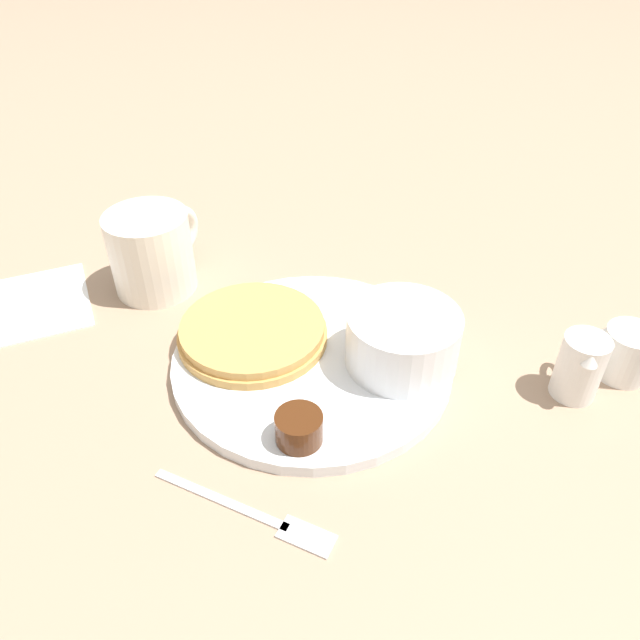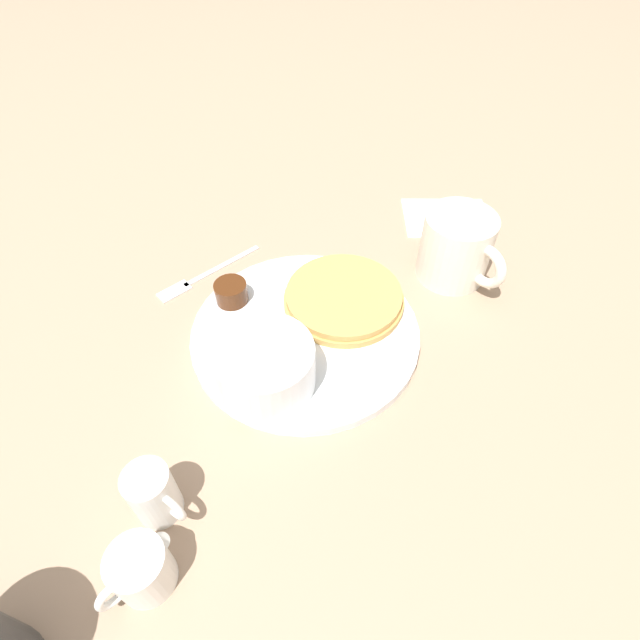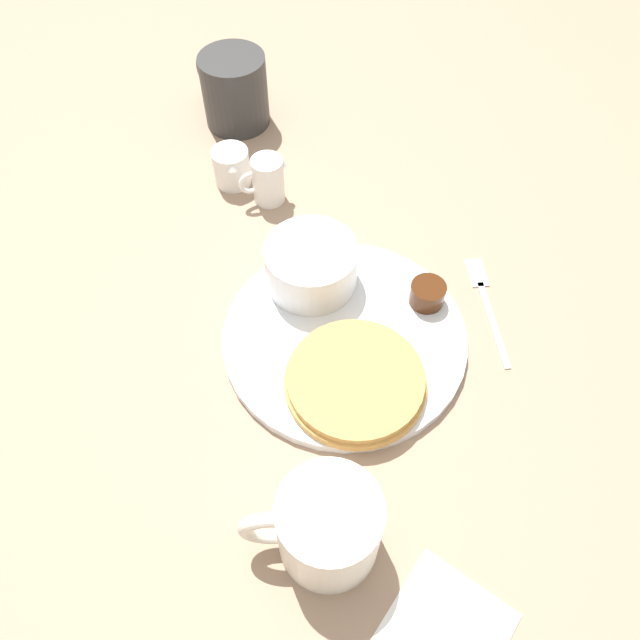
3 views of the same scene
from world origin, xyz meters
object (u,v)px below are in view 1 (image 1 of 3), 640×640
Objects in this scene: creamer_pitcher_far at (627,353)px; fork at (263,517)px; plate at (312,360)px; coffee_mug at (153,251)px; creamer_pitcher_near at (580,366)px; bowl at (403,337)px.

creamer_pitcher_far is 0.48× the size of fork.
creamer_pitcher_far reaches higher than plate.
creamer_pitcher_near is (-0.25, -0.36, -0.01)m from coffee_mug.
bowl is (-0.02, -0.08, 0.03)m from plate.
creamer_pitcher_far is (-0.05, -0.20, -0.02)m from bowl.
fork is (-0.16, 0.07, -0.00)m from plate.
coffee_mug is 0.44m from creamer_pitcher_near.
coffee_mug is 1.72× the size of creamer_pitcher_far.
creamer_pitcher_far is at bearing -104.47° from plate.
creamer_pitcher_near reaches higher than plate.
creamer_pitcher_near is (-0.06, -0.14, -0.01)m from bowl.
creamer_pitcher_near is 0.30m from fork.
bowl reaches higher than fork.
bowl is 0.29m from coffee_mug.
plate is 0.29m from creamer_pitcher_far.
fork is at bearing 103.66° from creamer_pitcher_far.
fork is (-0.09, 0.35, -0.02)m from creamer_pitcher_far.
coffee_mug is (0.19, 0.22, 0.00)m from bowl.
coffee_mug reaches higher than creamer_pitcher_near.
fork is (-0.07, 0.29, -0.03)m from creamer_pitcher_near.
plate is at bearing -139.50° from coffee_mug.
creamer_pitcher_near is (-0.08, -0.22, 0.03)m from plate.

